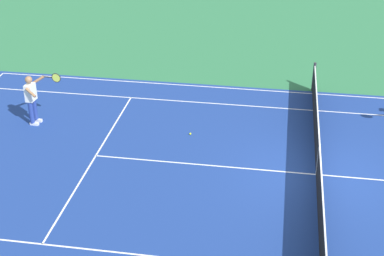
% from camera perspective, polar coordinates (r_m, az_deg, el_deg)
% --- Properties ---
extents(ground_plane, '(60.00, 60.00, 0.00)m').
position_cam_1_polar(ground_plane, '(16.75, 12.01, -4.46)').
color(ground_plane, '#2D7247').
extents(court_slab, '(24.20, 11.40, 0.00)m').
position_cam_1_polar(court_slab, '(16.75, 12.01, -4.46)').
color(court_slab, navy).
rests_on(court_slab, ground_plane).
extents(court_line_markings, '(23.85, 11.05, 0.01)m').
position_cam_1_polar(court_line_markings, '(16.75, 12.01, -4.45)').
color(court_line_markings, white).
rests_on(court_line_markings, ground_plane).
extents(tennis_net, '(0.10, 11.70, 1.08)m').
position_cam_1_polar(tennis_net, '(16.50, 12.18, -3.02)').
color(tennis_net, '#2D2D33').
rests_on(tennis_net, ground_plane).
extents(tennis_player_near, '(1.10, 0.78, 1.70)m').
position_cam_1_polar(tennis_player_near, '(19.38, -15.31, 2.91)').
color(tennis_player_near, navy).
rests_on(tennis_player_near, ground_plane).
extents(tennis_ball, '(0.07, 0.07, 0.07)m').
position_cam_1_polar(tennis_ball, '(18.38, -0.17, -0.57)').
color(tennis_ball, '#CCE01E').
rests_on(tennis_ball, ground_plane).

